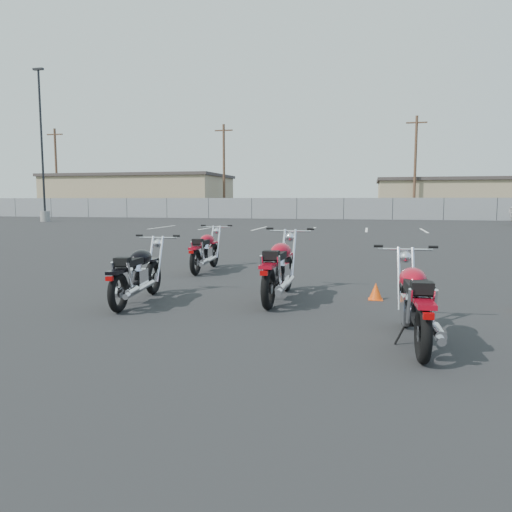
% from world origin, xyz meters
% --- Properties ---
extents(ground, '(120.00, 120.00, 0.00)m').
position_xyz_m(ground, '(0.00, 0.00, 0.00)').
color(ground, black).
rests_on(ground, ground).
extents(motorcycle_front_red, '(0.81, 2.09, 1.02)m').
position_xyz_m(motorcycle_front_red, '(-1.53, 2.95, 0.46)').
color(motorcycle_front_red, black).
rests_on(motorcycle_front_red, ground).
extents(motorcycle_second_black, '(0.81, 2.09, 1.02)m').
position_xyz_m(motorcycle_second_black, '(-1.44, -0.70, 0.47)').
color(motorcycle_second_black, black).
rests_on(motorcycle_second_black, ground).
extents(motorcycle_third_red, '(0.89, 2.31, 1.13)m').
position_xyz_m(motorcycle_third_red, '(0.72, 0.04, 0.51)').
color(motorcycle_third_red, black).
rests_on(motorcycle_third_red, ground).
extents(motorcycle_rear_red, '(0.82, 2.13, 1.04)m').
position_xyz_m(motorcycle_rear_red, '(2.67, -2.10, 0.47)').
color(motorcycle_rear_red, black).
rests_on(motorcycle_rear_red, ground).
extents(training_cone_near, '(0.23, 0.23, 0.28)m').
position_xyz_m(training_cone_near, '(2.27, 0.40, 0.14)').
color(training_cone_near, '#F44D0C').
rests_on(training_cone_near, ground).
extents(light_pole_west, '(0.80, 0.70, 11.21)m').
position_xyz_m(light_pole_west, '(-21.75, 25.31, 2.99)').
color(light_pole_west, gray).
rests_on(light_pole_west, ground).
extents(chainlink_fence, '(80.06, 0.06, 1.80)m').
position_xyz_m(chainlink_fence, '(-0.00, 35.00, 0.90)').
color(chainlink_fence, slate).
rests_on(chainlink_fence, ground).
extents(tan_building_west, '(18.40, 10.40, 4.30)m').
position_xyz_m(tan_building_west, '(-22.00, 42.00, 2.16)').
color(tan_building_west, tan).
rests_on(tan_building_west, ground).
extents(tan_building_east, '(14.40, 9.40, 3.70)m').
position_xyz_m(tan_building_east, '(10.00, 44.00, 1.86)').
color(tan_building_east, tan).
rests_on(tan_building_east, ground).
extents(utility_pole_a, '(1.80, 0.24, 9.00)m').
position_xyz_m(utility_pole_a, '(-30.00, 39.00, 4.69)').
color(utility_pole_a, '#483021').
rests_on(utility_pole_a, ground).
extents(utility_pole_b, '(1.80, 0.24, 9.00)m').
position_xyz_m(utility_pole_b, '(-12.00, 40.00, 4.69)').
color(utility_pole_b, '#483021').
rests_on(utility_pole_b, ground).
extents(utility_pole_c, '(1.80, 0.24, 9.00)m').
position_xyz_m(utility_pole_c, '(6.00, 39.00, 4.69)').
color(utility_pole_c, '#483021').
rests_on(utility_pole_c, ground).
extents(parking_line_stripes, '(15.12, 4.00, 0.01)m').
position_xyz_m(parking_line_stripes, '(-2.50, 20.00, 0.00)').
color(parking_line_stripes, silver).
rests_on(parking_line_stripes, ground).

